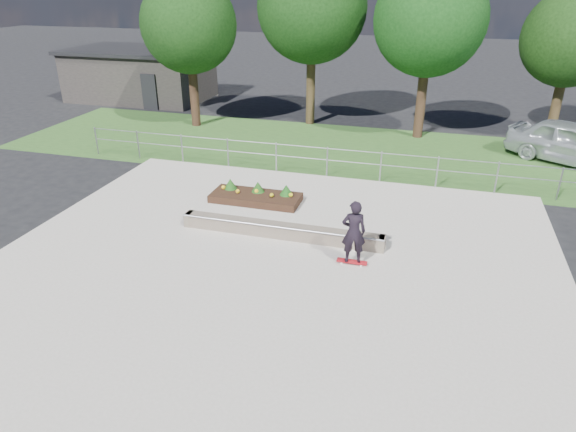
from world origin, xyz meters
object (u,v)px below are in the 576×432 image
at_px(skateboarder, 354,232).
at_px(parked_car, 573,143).
at_px(grind_ledge, 281,230).
at_px(planter_bed, 256,196).

relative_size(skateboarder, parked_car, 0.36).
bearing_deg(grind_ledge, skateboarder, -23.25).
relative_size(grind_ledge, parked_car, 1.20).
relative_size(grind_ledge, planter_bed, 2.00).
bearing_deg(planter_bed, grind_ledge, -55.89).
distance_m(grind_ledge, skateboarder, 2.56).
bearing_deg(parked_car, planter_bed, 154.49).
bearing_deg(skateboarder, planter_bed, 139.33).
height_order(planter_bed, skateboarder, skateboarder).
bearing_deg(planter_bed, parked_car, 33.91).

